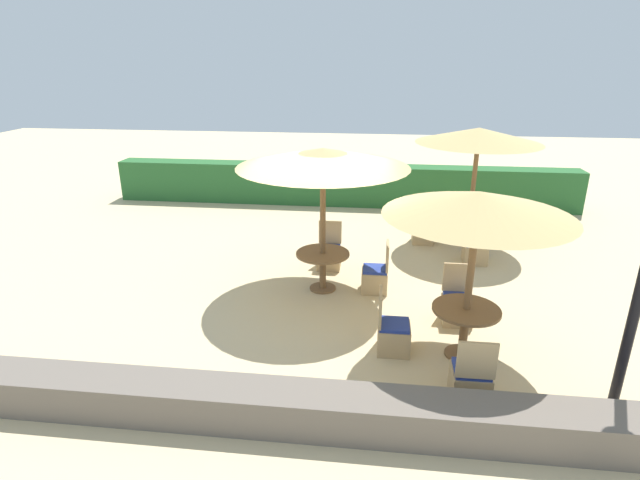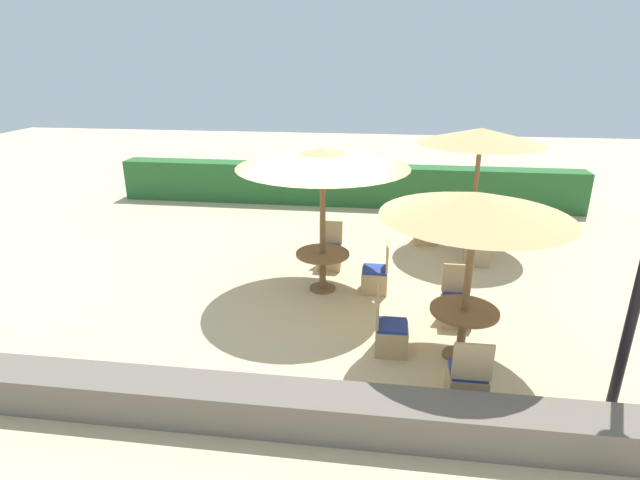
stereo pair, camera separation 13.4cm
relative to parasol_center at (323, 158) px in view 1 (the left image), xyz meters
The scene contains 16 objects.
ground_plane 2.46m from the parasol_center, 98.32° to the right, with size 40.00×40.00×0.00m, color #D1BA8C.
hedge_row 5.93m from the parasol_center, 90.68° to the left, with size 13.00×0.70×1.14m, color #28602D.
stone_border 4.24m from the parasol_center, 91.05° to the right, with size 10.00×0.56×0.48m, color #6B6056.
parasol_center is the anchor object (origin of this frame).
round_table_center 1.87m from the parasol_center, 29.74° to the right, with size 0.96×0.96×0.71m.
patio_chair_center_east 2.36m from the parasol_center, ahead, with size 0.46×0.46×0.93m.
patio_chair_center_north 2.38m from the parasol_center, 89.04° to the left, with size 0.46×0.46×0.93m.
parasol_front_right 2.93m from the parasol_center, 40.88° to the right, with size 2.46×2.46×2.41m.
round_table_front_right 3.47m from the parasol_center, 40.88° to the right, with size 0.94×0.94×0.75m.
patio_chair_front_right_north 3.26m from the parasol_center, 22.58° to the right, with size 0.46×0.46×0.93m.
patio_chair_front_right_south 4.21m from the parasol_center, 53.47° to the right, with size 0.46×0.46×0.93m.
patio_chair_front_right_west 3.13m from the parasol_center, 57.38° to the right, with size 0.46×0.46×0.93m.
parasol_back_right 4.03m from the parasol_center, 41.81° to the left, with size 2.64×2.64×2.61m.
round_table_back_right 4.42m from the parasol_center, 41.81° to the left, with size 1.18×1.18×0.73m.
patio_chair_back_right_south 4.00m from the parasol_center, 27.94° to the left, with size 0.46×0.46×0.93m.
patio_chair_back_right_west 3.97m from the parasol_center, 53.62° to the left, with size 0.46×0.46×0.93m.
Camera 1 is at (0.98, -7.78, 4.02)m, focal length 28.00 mm.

